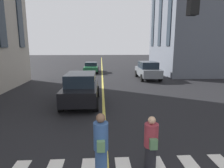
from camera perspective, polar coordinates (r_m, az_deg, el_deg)
lane_centre_line at (r=22.80m, az=-2.90°, el=2.31°), size 80.00×0.16×0.01m
car_grey_trailing at (r=21.12m, az=10.56°, el=4.08°), size 4.70×2.14×1.88m
car_black_far at (r=11.91m, az=-9.12°, el=-1.16°), size 4.70×2.14×1.88m
car_green_mid at (r=26.52m, az=-6.20°, el=5.01°), size 4.40×1.95×1.37m
pedestrian_near at (r=5.62m, az=11.47°, el=-17.24°), size 0.50×0.38×1.62m
pedestrian_companion at (r=5.20m, az=-3.28°, el=-18.17°), size 0.50×0.38×1.82m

